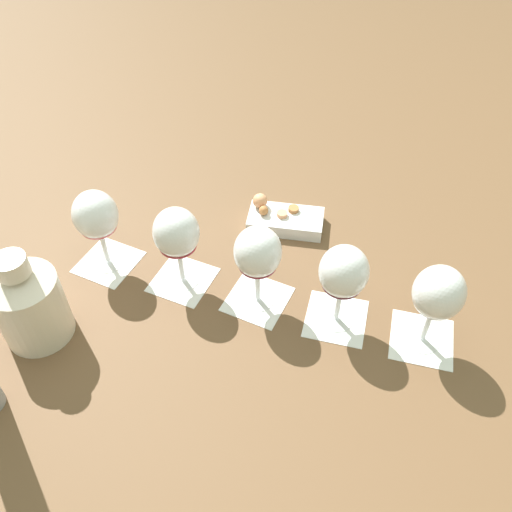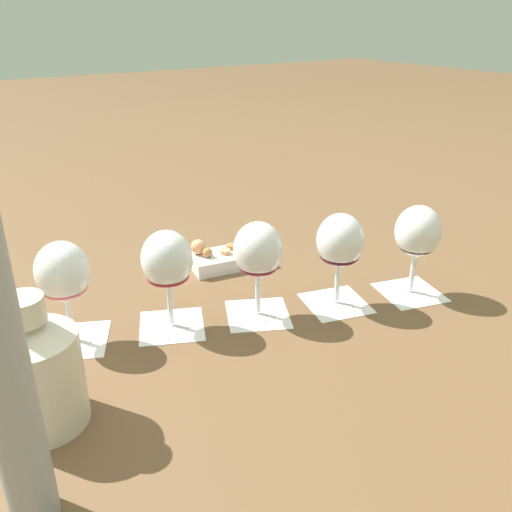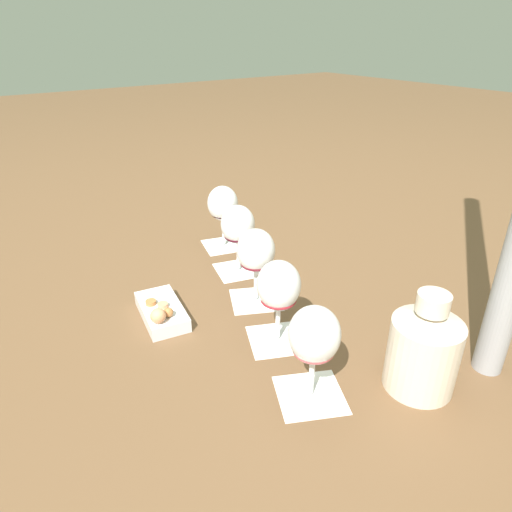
{
  "view_description": "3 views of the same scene",
  "coord_description": "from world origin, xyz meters",
  "px_view_note": "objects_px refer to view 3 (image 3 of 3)",
  "views": [
    {
      "loc": [
        -0.01,
        -0.65,
        0.78
      ],
      "look_at": [
        -0.0,
        0.0,
        0.11
      ],
      "focal_mm": 38.0,
      "sensor_mm": 36.0,
      "label": 1
    },
    {
      "loc": [
        -0.47,
        -0.69,
        0.49
      ],
      "look_at": [
        -0.0,
        0.0,
        0.11
      ],
      "focal_mm": 38.0,
      "sensor_mm": 36.0,
      "label": 2
    },
    {
      "loc": [
        -0.71,
        0.51,
        0.56
      ],
      "look_at": [
        -0.0,
        0.0,
        0.11
      ],
      "focal_mm": 32.0,
      "sensor_mm": 36.0,
      "label": 3
    }
  ],
  "objects_px": {
    "wine_glass_1": "(279,288)",
    "wine_glass_2": "(256,254)",
    "wine_glass_0": "(314,339)",
    "ceramic_vase": "(424,348)",
    "wine_glass_4": "(223,206)",
    "snack_dish": "(162,311)",
    "wine_glass_3": "(238,227)"
  },
  "relations": [
    {
      "from": "ceramic_vase",
      "to": "wine_glass_4",
      "type": "bearing_deg",
      "value": -2.2
    },
    {
      "from": "wine_glass_2",
      "to": "snack_dish",
      "type": "distance_m",
      "value": 0.23
    },
    {
      "from": "wine_glass_1",
      "to": "ceramic_vase",
      "type": "relative_size",
      "value": 0.93
    },
    {
      "from": "wine_glass_0",
      "to": "ceramic_vase",
      "type": "height_order",
      "value": "ceramic_vase"
    },
    {
      "from": "wine_glass_1",
      "to": "wine_glass_2",
      "type": "distance_m",
      "value": 0.15
    },
    {
      "from": "wine_glass_2",
      "to": "ceramic_vase",
      "type": "xyz_separation_m",
      "value": [
        -0.38,
        -0.07,
        -0.04
      ]
    },
    {
      "from": "wine_glass_0",
      "to": "wine_glass_3",
      "type": "bearing_deg",
      "value": -18.46
    },
    {
      "from": "wine_glass_0",
      "to": "ceramic_vase",
      "type": "bearing_deg",
      "value": -117.84
    },
    {
      "from": "ceramic_vase",
      "to": "snack_dish",
      "type": "xyz_separation_m",
      "value": [
        0.44,
        0.27,
        -0.06
      ]
    },
    {
      "from": "wine_glass_1",
      "to": "wine_glass_4",
      "type": "relative_size",
      "value": 1.0
    },
    {
      "from": "wine_glass_4",
      "to": "snack_dish",
      "type": "relative_size",
      "value": 1.02
    },
    {
      "from": "wine_glass_0",
      "to": "wine_glass_4",
      "type": "relative_size",
      "value": 1.0
    },
    {
      "from": "wine_glass_2",
      "to": "ceramic_vase",
      "type": "distance_m",
      "value": 0.39
    },
    {
      "from": "wine_glass_0",
      "to": "wine_glass_2",
      "type": "distance_m",
      "value": 0.31
    },
    {
      "from": "wine_glass_2",
      "to": "snack_dish",
      "type": "bearing_deg",
      "value": 73.63
    },
    {
      "from": "wine_glass_2",
      "to": "wine_glass_1",
      "type": "bearing_deg",
      "value": 160.89
    },
    {
      "from": "wine_glass_2",
      "to": "wine_glass_4",
      "type": "bearing_deg",
      "value": -18.31
    },
    {
      "from": "wine_glass_0",
      "to": "wine_glass_3",
      "type": "height_order",
      "value": "same"
    },
    {
      "from": "wine_glass_1",
      "to": "ceramic_vase",
      "type": "distance_m",
      "value": 0.27
    },
    {
      "from": "wine_glass_3",
      "to": "wine_glass_4",
      "type": "bearing_deg",
      "value": -18.04
    },
    {
      "from": "wine_glass_4",
      "to": "ceramic_vase",
      "type": "distance_m",
      "value": 0.67
    },
    {
      "from": "wine_glass_4",
      "to": "wine_glass_2",
      "type": "bearing_deg",
      "value": 161.69
    },
    {
      "from": "wine_glass_1",
      "to": "wine_glass_3",
      "type": "xyz_separation_m",
      "value": [
        0.28,
        -0.1,
        -0.0
      ]
    },
    {
      "from": "wine_glass_4",
      "to": "snack_dish",
      "type": "bearing_deg",
      "value": 127.51
    },
    {
      "from": "wine_glass_2",
      "to": "snack_dish",
      "type": "height_order",
      "value": "wine_glass_2"
    },
    {
      "from": "wine_glass_1",
      "to": "wine_glass_2",
      "type": "xyz_separation_m",
      "value": [
        0.14,
        -0.05,
        -0.0
      ]
    },
    {
      "from": "wine_glass_0",
      "to": "wine_glass_1",
      "type": "height_order",
      "value": "same"
    },
    {
      "from": "snack_dish",
      "to": "wine_glass_2",
      "type": "bearing_deg",
      "value": -106.37
    },
    {
      "from": "ceramic_vase",
      "to": "snack_dish",
      "type": "height_order",
      "value": "ceramic_vase"
    },
    {
      "from": "wine_glass_2",
      "to": "snack_dish",
      "type": "xyz_separation_m",
      "value": [
        0.06,
        0.2,
        -0.1
      ]
    },
    {
      "from": "wine_glass_2",
      "to": "snack_dish",
      "type": "relative_size",
      "value": 1.02
    },
    {
      "from": "wine_glass_0",
      "to": "snack_dish",
      "type": "relative_size",
      "value": 1.02
    }
  ]
}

